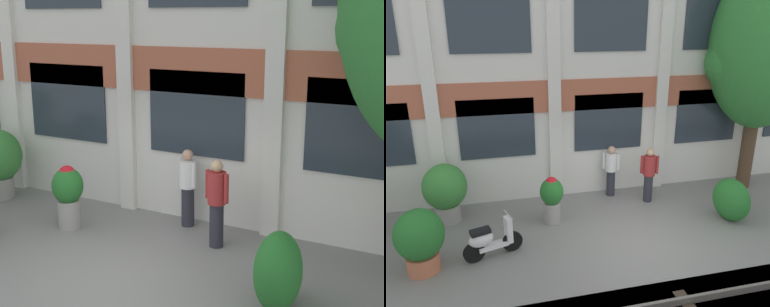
% 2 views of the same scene
% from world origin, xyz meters
% --- Properties ---
extents(ground_plane, '(80.00, 80.00, 0.00)m').
position_xyz_m(ground_plane, '(0.00, 0.00, 0.00)').
color(ground_plane, slate).
extents(apartment_facade, '(16.78, 0.64, 7.39)m').
position_xyz_m(apartment_facade, '(-0.00, 3.15, 3.69)').
color(apartment_facade, silver).
rests_on(apartment_facade, ground).
extents(potted_plant_ribbed_drum, '(0.62, 0.62, 1.30)m').
position_xyz_m(potted_plant_ribbed_drum, '(-2.04, 1.33, 0.76)').
color(potted_plant_ribbed_drum, gray).
rests_on(potted_plant_ribbed_drum, ground).
extents(resident_by_doorway, '(0.48, 0.34, 1.59)m').
position_xyz_m(resident_by_doorway, '(-0.00, 2.56, 0.85)').
color(resident_by_doorway, '#282833').
rests_on(resident_by_doorway, ground).
extents(resident_watching_tracks, '(0.51, 0.34, 1.65)m').
position_xyz_m(resident_watching_tracks, '(0.95, 1.90, 0.88)').
color(resident_watching_tracks, '#282833').
rests_on(resident_watching_tracks, ground).
extents(topiary_hedge, '(0.92, 1.26, 1.16)m').
position_xyz_m(topiary_hedge, '(2.66, 0.35, 0.58)').
color(topiary_hedge, '#236B28').
rests_on(topiary_hedge, ground).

